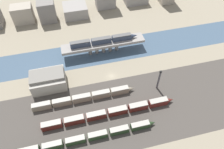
% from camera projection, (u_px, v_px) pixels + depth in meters
% --- Properties ---
extents(ground_plane, '(400.00, 400.00, 0.00)m').
position_uv_depth(ground_plane, '(111.00, 76.00, 125.64)').
color(ground_plane, gray).
extents(railbed_yard, '(280.00, 42.00, 0.01)m').
position_uv_depth(railbed_yard, '(123.00, 111.00, 110.49)').
color(railbed_yard, '#423D38').
rests_on(railbed_yard, ground).
extents(river_water, '(320.00, 21.37, 0.01)m').
position_uv_depth(river_water, '(104.00, 52.00, 138.86)').
color(river_water, '#3D5166').
rests_on(river_water, ground).
extents(bridge, '(51.30, 7.99, 7.58)m').
position_uv_depth(bridge, '(103.00, 44.00, 134.24)').
color(bridge, gray).
rests_on(bridge, ground).
extents(train_on_bridge, '(41.73, 3.04, 3.62)m').
position_uv_depth(train_on_bridge, '(104.00, 40.00, 131.82)').
color(train_on_bridge, '#2D384C').
rests_on(train_on_bridge, bridge).
extents(train_yard_near, '(63.56, 2.80, 3.51)m').
position_uv_depth(train_yard_near, '(89.00, 137.00, 99.60)').
color(train_yard_near, '#23381E').
rests_on(train_yard_near, ground).
extents(train_yard_mid, '(67.04, 3.11, 3.95)m').
position_uv_depth(train_yard_mid, '(109.00, 113.00, 107.68)').
color(train_yard_mid, '#5B1E19').
rests_on(train_yard_mid, ground).
extents(train_yard_far, '(53.85, 2.89, 3.96)m').
position_uv_depth(train_yard_far, '(84.00, 98.00, 113.46)').
color(train_yard_far, gray).
rests_on(train_yard_far, ground).
extents(warehouse_building, '(18.37, 13.43, 9.30)m').
position_uv_depth(warehouse_building, '(48.00, 80.00, 118.03)').
color(warehouse_building, '#9E998E').
rests_on(warehouse_building, ground).
extents(signal_tower, '(1.03, 1.03, 13.98)m').
position_uv_depth(signal_tower, '(159.00, 80.00, 114.93)').
color(signal_tower, '#4C4C51').
rests_on(signal_tower, ground).
extents(city_block_left, '(14.23, 9.53, 12.63)m').
position_uv_depth(city_block_left, '(23.00, 14.00, 154.74)').
color(city_block_left, gray).
rests_on(city_block_left, ground).
extents(city_block_center, '(11.67, 10.24, 15.10)m').
position_uv_depth(city_block_center, '(47.00, 11.00, 154.80)').
color(city_block_center, slate).
rests_on(city_block_center, ground).
extents(city_block_right, '(17.07, 15.13, 8.38)m').
position_uv_depth(city_block_right, '(75.00, 10.00, 161.46)').
color(city_block_right, gray).
rests_on(city_block_right, ground).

